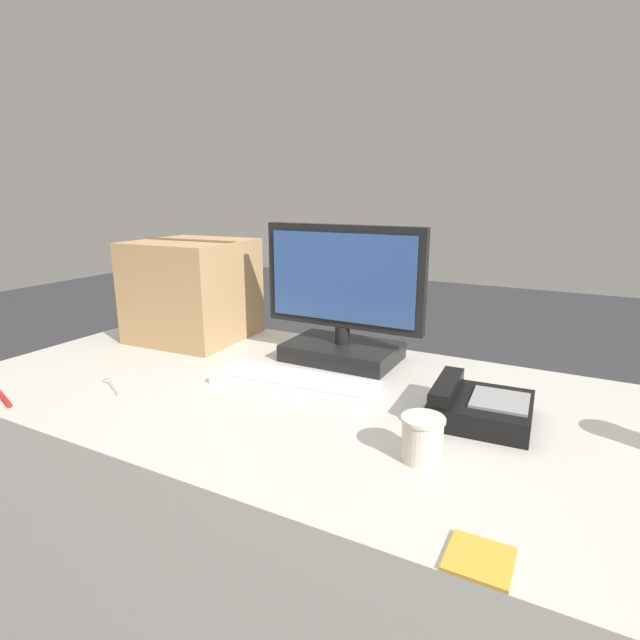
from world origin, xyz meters
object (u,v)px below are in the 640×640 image
monitor (342,310)px  spoon (110,384)px  keyboard (294,382)px  desk_phone (478,407)px  sticky_note_pad (479,559)px  cardboard_box (193,290)px  pen_marker (4,398)px  paper_cup_left (422,438)px

monitor → spoon: bearing=-134.0°
keyboard → desk_phone: size_ratio=1.99×
keyboard → sticky_note_pad: (0.55, -0.42, -0.01)m
cardboard_box → pen_marker: 0.66m
monitor → cardboard_box: 0.55m
monitor → desk_phone: bearing=-27.3°
desk_phone → pen_marker: (-1.03, -0.43, -0.02)m
keyboard → sticky_note_pad: 0.69m
monitor → keyboard: bearing=-93.5°
desk_phone → sticky_note_pad: (0.09, -0.45, -0.03)m
monitor → keyboard: size_ratio=1.12×
spoon → sticky_note_pad: size_ratio=1.50×
monitor → paper_cup_left: size_ratio=5.67×
monitor → pen_marker: (-0.59, -0.66, -0.15)m
keyboard → sticky_note_pad: keyboard is taller
sticky_note_pad → paper_cup_left: bearing=123.8°
pen_marker → cardboard_box: bearing=-74.7°
monitor → spoon: size_ratio=3.71×
monitor → cardboard_box: (-0.55, -0.02, 0.01)m
pen_marker → sticky_note_pad: bearing=-162.1°
monitor → cardboard_box: size_ratio=1.34×
monitor → sticky_note_pad: size_ratio=5.57×
sticky_note_pad → monitor: bearing=128.2°
paper_cup_left → cardboard_box: cardboard_box is taller
sticky_note_pad → cardboard_box: bearing=148.9°
monitor → pen_marker: 0.90m
keyboard → pen_marker: (-0.58, -0.40, -0.01)m
keyboard → pen_marker: 0.70m
spoon → paper_cup_left: bearing=-150.9°
desk_phone → sticky_note_pad: bearing=-81.8°
cardboard_box → spoon: bearing=-76.8°
monitor → paper_cup_left: 0.60m
desk_phone → cardboard_box: bearing=165.1°
monitor → spoon: (-0.45, -0.46, -0.15)m
cardboard_box → paper_cup_left: bearing=-24.8°
spoon → monitor: bearing=-105.8°
monitor → spoon: 0.66m
keyboard → pen_marker: bearing=-149.1°
paper_cup_left → spoon: size_ratio=0.65×
monitor → desk_phone: 0.51m
pen_marker → paper_cup_left: bearing=-149.3°
monitor → cardboard_box: bearing=-177.9°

